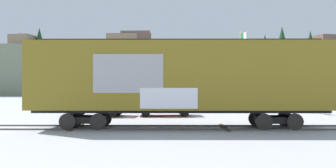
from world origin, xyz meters
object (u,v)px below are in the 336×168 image
at_px(flagpole, 242,62).
at_px(parked_car_black, 96,105).
at_px(freight_car, 180,77).
at_px(parked_car_red, 164,106).

height_order(flagpole, parked_car_black, flagpole).
xyz_separation_m(freight_car, parked_car_black, (-6.15, 6.30, -2.06)).
xyz_separation_m(freight_car, parked_car_red, (-0.85, 6.31, -2.12)).
bearing_deg(parked_car_black, flagpole, 18.19).
bearing_deg(parked_car_black, freight_car, -45.68).
distance_m(freight_car, parked_car_black, 9.04).
distance_m(flagpole, parked_car_black, 13.91).
distance_m(parked_car_black, parked_car_red, 5.31).
relative_size(parked_car_black, parked_car_red, 1.05).
relative_size(freight_car, parked_car_red, 3.82).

